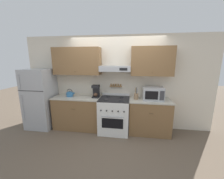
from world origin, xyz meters
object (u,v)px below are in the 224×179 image
at_px(refrigerator, 41,99).
at_px(tea_kettle, 70,94).
at_px(coffee_maker, 96,91).
at_px(utensil_crock, 136,96).
at_px(stove_range, 114,115).
at_px(microwave, 153,94).

distance_m(refrigerator, tea_kettle, 0.87).
xyz_separation_m(coffee_maker, utensil_crock, (1.08, -0.03, -0.09)).
bearing_deg(refrigerator, tea_kettle, 5.29).
height_order(stove_range, microwave, microwave).
bearing_deg(microwave, stove_range, -174.59).
bearing_deg(microwave, tea_kettle, -179.54).
distance_m(coffee_maker, utensil_crock, 1.08).
xyz_separation_m(coffee_maker, microwave, (1.50, -0.01, -0.01)).
height_order(stove_range, tea_kettle, tea_kettle).
bearing_deg(microwave, utensil_crock, -177.57).
xyz_separation_m(stove_range, coffee_maker, (-0.52, 0.10, 0.61)).
relative_size(tea_kettle, utensil_crock, 0.79).
relative_size(stove_range, coffee_maker, 2.90).
bearing_deg(stove_range, refrigerator, -179.90).
bearing_deg(refrigerator, coffee_maker, 3.79).
xyz_separation_m(stove_range, utensil_crock, (0.56, 0.08, 0.52)).
height_order(refrigerator, tea_kettle, refrigerator).
relative_size(coffee_maker, microwave, 0.67).
bearing_deg(refrigerator, utensil_crock, 1.69).
bearing_deg(microwave, coffee_maker, 179.65).
height_order(tea_kettle, utensil_crock, utensil_crock).
height_order(tea_kettle, microwave, microwave).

